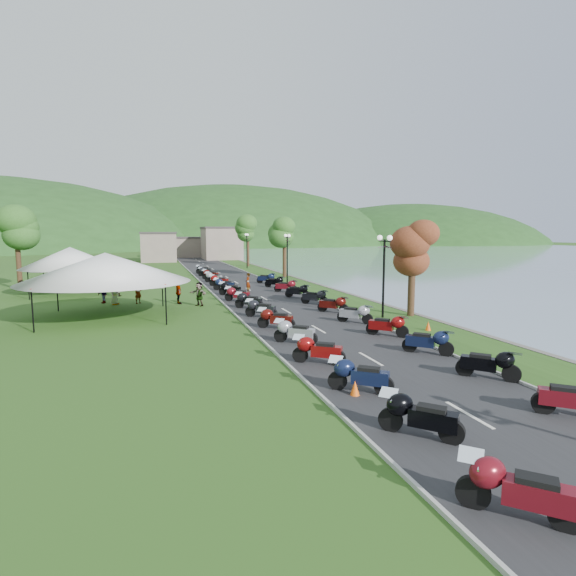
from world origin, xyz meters
TOP-DOWN VIEW (x-y plane):
  - road at (0.00, 40.00)m, footprint 7.00×120.00m
  - hills_backdrop at (0.00, 200.00)m, footprint 360.00×120.00m
  - far_building at (-2.00, 85.00)m, footprint 18.00×16.00m
  - moto_row_left at (-2.23, 25.23)m, footprint 2.60×53.30m
  - moto_row_right at (2.70, 20.47)m, footprint 2.60×37.37m
  - vendor_tent_main at (-11.16, 23.09)m, footprint 6.73×6.73m
  - vendor_tent_side at (-14.99, 35.44)m, footprint 5.34×5.34m
  - tree_lakeside at (7.00, 18.05)m, footprint 2.39×2.39m
  - pedestrian_a at (-9.48, 28.31)m, footprint 0.73×0.71m
  - pedestrian_b at (-11.31, 32.77)m, footprint 0.87×0.53m
  - pedestrian_c at (-12.00, 29.20)m, footprint 1.01×1.24m
  - traffic_cone_near at (-2.44, 6.39)m, footprint 0.31×0.31m

SIDE VIEW (x-z plane):
  - hills_backdrop at x=0.00m, z-range -38.00..38.00m
  - pedestrian_a at x=-9.48m, z-range -0.81..0.81m
  - pedestrian_b at x=-11.31m, z-range -0.87..0.87m
  - pedestrian_c at x=-12.00m, z-range -0.90..0.90m
  - road at x=0.00m, z-range 0.00..0.02m
  - traffic_cone_near at x=-2.44m, z-range 0.00..0.49m
  - moto_row_left at x=-2.23m, z-range 0.00..1.10m
  - moto_row_right at x=2.70m, z-range 0.00..1.10m
  - vendor_tent_main at x=-11.16m, z-range 0.00..4.00m
  - vendor_tent_side at x=-14.99m, z-range 0.00..4.00m
  - far_building at x=-2.00m, z-range 0.00..5.00m
  - tree_lakeside at x=7.00m, z-range 0.00..6.63m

